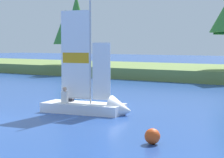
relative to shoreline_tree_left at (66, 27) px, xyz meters
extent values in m
cube|color=olive|center=(14.27, 3.47, -4.44)|extent=(80.00, 12.09, 1.01)
cylinder|color=brown|center=(0.00, 0.00, -2.86)|extent=(0.27, 0.27, 2.15)
cone|color=#387F33|center=(0.00, 0.00, 0.02)|extent=(2.67, 2.67, 3.61)
cylinder|color=brown|center=(0.94, 0.62, -2.69)|extent=(0.42, 0.42, 2.49)
cone|color=#387F33|center=(0.94, 0.62, 0.98)|extent=(2.53, 2.53, 4.85)
cube|color=white|center=(16.88, -18.82, -4.73)|extent=(4.01, 2.14, 0.44)
cone|color=white|center=(18.74, -18.46, -4.73)|extent=(1.18, 1.45, 1.30)
cylinder|color=#B7B7BC|center=(17.25, -18.75, -2.06)|extent=(0.08, 0.08, 4.89)
cube|color=white|center=(16.51, -18.89, -2.25)|extent=(1.49, 0.32, 4.02)
cube|color=orange|center=(16.51, -18.89, -2.41)|extent=(1.34, 0.29, 0.48)
cube|color=white|center=(17.78, -18.65, -3.01)|extent=(0.88, 0.20, 2.59)
cylinder|color=#B7B7BC|center=(16.51, -18.89, -4.29)|extent=(1.49, 0.35, 0.06)
cube|color=silver|center=(16.15, -19.29, -4.24)|extent=(0.31, 0.25, 0.54)
sphere|color=tan|center=(16.15, -19.29, -3.86)|extent=(0.20, 0.20, 0.20)
cube|color=#26262D|center=(16.00, -18.67, -4.24)|extent=(0.31, 0.25, 0.53)
sphere|color=tan|center=(16.00, -18.67, -3.87)|extent=(0.20, 0.20, 0.20)
sphere|color=#E54C19|center=(22.43, -22.42, -4.70)|extent=(0.50, 0.50, 0.50)
camera|label=1|loc=(28.57, -33.89, -1.78)|focal=66.56mm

